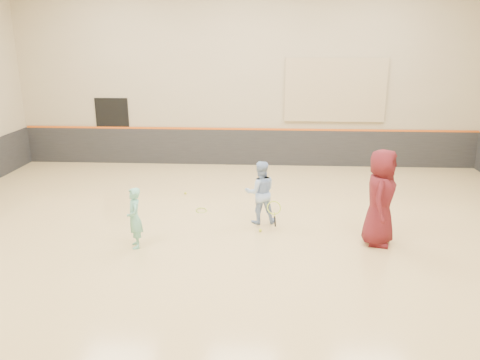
# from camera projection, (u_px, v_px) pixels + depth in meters

# --- Properties ---
(room) EXTENTS (15.04, 12.04, 6.22)m
(room) POSITION_uv_depth(u_px,v_px,m) (235.00, 201.00, 9.80)
(room) COLOR tan
(room) RESTS_ON ground
(wainscot_back) EXTENTS (14.90, 0.04, 1.20)m
(wainscot_back) POSITION_uv_depth(u_px,v_px,m) (247.00, 147.00, 15.57)
(wainscot_back) COLOR #232326
(wainscot_back) RESTS_ON floor
(accent_stripe) EXTENTS (14.90, 0.03, 0.06)m
(accent_stripe) POSITION_uv_depth(u_px,v_px,m) (247.00, 129.00, 15.38)
(accent_stripe) COLOR #D85914
(accent_stripe) RESTS_ON wall_back
(acoustic_panel) EXTENTS (3.20, 0.08, 2.00)m
(acoustic_panel) POSITION_uv_depth(u_px,v_px,m) (335.00, 90.00, 14.84)
(acoustic_panel) COLOR tan
(acoustic_panel) RESTS_ON wall_back
(doorway) EXTENTS (1.10, 0.05, 2.20)m
(doorway) POSITION_uv_depth(u_px,v_px,m) (113.00, 131.00, 15.68)
(doorway) COLOR black
(doorway) RESTS_ON floor
(girl) EXTENTS (0.44, 0.53, 1.25)m
(girl) POSITION_uv_depth(u_px,v_px,m) (135.00, 218.00, 9.37)
(girl) COLOR #71C5B1
(girl) RESTS_ON floor
(instructor) EXTENTS (0.80, 0.67, 1.46)m
(instructor) POSITION_uv_depth(u_px,v_px,m) (260.00, 192.00, 10.61)
(instructor) COLOR #98B7EB
(instructor) RESTS_ON floor
(young_man) EXTENTS (0.91, 1.13, 2.00)m
(young_man) POSITION_uv_depth(u_px,v_px,m) (380.00, 198.00, 9.43)
(young_man) COLOR #58141B
(young_man) RESTS_ON floor
(held_racket) EXTENTS (0.43, 0.43, 0.60)m
(held_racket) POSITION_uv_depth(u_px,v_px,m) (274.00, 208.00, 10.36)
(held_racket) COLOR #BFE031
(held_racket) RESTS_ON instructor
(spare_racket) EXTENTS (0.61, 0.61, 0.13)m
(spare_racket) POSITION_uv_depth(u_px,v_px,m) (201.00, 209.00, 11.50)
(spare_racket) COLOR #95C02A
(spare_racket) RESTS_ON floor
(ball_under_racket) EXTENTS (0.07, 0.07, 0.07)m
(ball_under_racket) POSITION_uv_depth(u_px,v_px,m) (260.00, 230.00, 10.27)
(ball_under_racket) COLOR yellow
(ball_under_racket) RESTS_ON floor
(ball_in_hand) EXTENTS (0.07, 0.07, 0.07)m
(ball_in_hand) POSITION_uv_depth(u_px,v_px,m) (386.00, 188.00, 9.28)
(ball_in_hand) COLOR #CBE735
(ball_in_hand) RESTS_ON young_man
(ball_beside_spare) EXTENTS (0.07, 0.07, 0.07)m
(ball_beside_spare) POSITION_uv_depth(u_px,v_px,m) (185.00, 193.00, 12.75)
(ball_beside_spare) COLOR yellow
(ball_beside_spare) RESTS_ON floor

